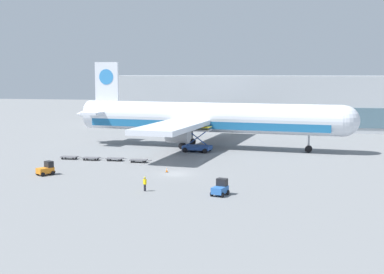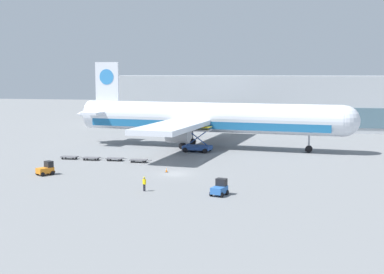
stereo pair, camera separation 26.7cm
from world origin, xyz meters
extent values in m
plane|color=slate|center=(0.00, 0.00, 0.00)|extent=(400.00, 400.00, 0.00)
cube|color=#B2B7BC|center=(12.40, 68.49, 7.00)|extent=(90.00, 18.00, 14.00)
cube|color=slate|center=(12.40, 59.39, 3.85)|extent=(88.20, 0.20, 4.90)
cylinder|color=silver|center=(-0.02, 28.01, 6.10)|extent=(52.32, 11.65, 5.80)
cube|color=#1E669E|center=(-0.02, 28.01, 4.79)|extent=(48.18, 11.07, 1.45)
sphere|color=silver|center=(25.82, 25.06, 6.10)|extent=(5.68, 5.68, 5.68)
cone|color=silver|center=(-25.85, 30.95, 6.10)|extent=(6.96, 6.20, 5.51)
cube|color=silver|center=(-21.72, 30.48, 13.00)|extent=(5.22, 1.03, 8.00)
cylinder|color=#3384CC|center=(-21.72, 30.48, 13.96)|extent=(3.24, 0.91, 3.20)
cube|color=silver|center=(-22.75, 30.60, 6.68)|extent=(5.05, 13.32, 0.50)
cube|color=silver|center=(-2.60, 28.30, 5.38)|extent=(13.39, 48.60, 0.90)
cylinder|color=#9EA0A5|center=(-3.74, 18.29, 3.58)|extent=(4.49, 3.26, 2.80)
cylinder|color=#9EA0A5|center=(-1.46, 38.32, 3.58)|extent=(4.49, 3.26, 2.80)
cylinder|color=#9EA0A5|center=(19.62, 25.77, 2.65)|extent=(0.36, 0.36, 4.00)
cylinder|color=black|center=(19.62, 25.77, 0.65)|extent=(1.39, 1.04, 1.30)
cylinder|color=#9EA0A5|center=(-4.51, 25.30, 2.65)|extent=(0.36, 0.36, 4.00)
cylinder|color=black|center=(-4.51, 25.30, 0.65)|extent=(1.39, 1.04, 1.30)
cylinder|color=#9EA0A5|center=(-3.79, 31.66, 2.65)|extent=(0.36, 0.36, 4.00)
cylinder|color=black|center=(-3.79, 31.66, 0.65)|extent=(1.39, 1.04, 1.30)
cube|color=#284C99|center=(-0.98, 22.50, 0.80)|extent=(5.51, 3.57, 0.70)
cube|color=#B2B2B7|center=(-0.98, 22.50, 4.16)|extent=(5.23, 3.39, 0.30)
cube|color=yellow|center=(-0.98, 22.50, 4.71)|extent=(5.23, 3.39, 0.08)
cube|color=#284C99|center=(-0.98, 22.50, 2.65)|extent=(4.24, 0.64, 3.14)
cube|color=#284C99|center=(-0.98, 22.50, 2.65)|extent=(4.24, 0.64, 3.14)
cylinder|color=black|center=(1.13, 23.77, 0.45)|extent=(0.93, 0.46, 0.90)
cylinder|color=black|center=(0.79, 20.79, 0.45)|extent=(0.93, 0.46, 0.90)
cylinder|color=black|center=(-2.75, 24.21, 0.45)|extent=(0.93, 0.46, 0.90)
cylinder|color=black|center=(-3.09, 21.23, 0.45)|extent=(0.93, 0.46, 0.90)
cube|color=orange|center=(-18.39, -4.60, 0.70)|extent=(2.42, 2.69, 0.80)
cube|color=black|center=(-18.04, -4.06, 1.55)|extent=(1.53, 1.43, 0.90)
cube|color=black|center=(-17.72, -3.57, 0.42)|extent=(1.15, 0.82, 0.24)
cylinder|color=black|center=(-18.54, -3.55, 0.30)|extent=(0.53, 0.63, 0.60)
cylinder|color=black|center=(-17.36, -4.31, 0.30)|extent=(0.53, 0.63, 0.60)
cylinder|color=black|center=(-19.41, -4.90, 0.30)|extent=(0.53, 0.63, 0.60)
cylinder|color=black|center=(-18.24, -5.66, 0.30)|extent=(0.53, 0.63, 0.60)
cube|color=#2D66B7|center=(8.48, -12.42, 0.70)|extent=(1.98, 2.60, 0.80)
cube|color=black|center=(8.66, -11.79, 1.55)|extent=(1.44, 1.21, 0.90)
cube|color=black|center=(8.82, -11.24, 0.42)|extent=(1.26, 0.50, 0.24)
cylinder|color=black|center=(8.03, -11.45, 0.30)|extent=(0.40, 0.64, 0.60)
cylinder|color=black|center=(9.38, -11.84, 0.30)|extent=(0.40, 0.64, 0.60)
cylinder|color=black|center=(7.59, -13.00, 0.30)|extent=(0.40, 0.64, 0.60)
cylinder|color=black|center=(8.94, -13.38, 0.30)|extent=(0.40, 0.64, 0.60)
cube|color=#56565B|center=(-21.05, 9.62, 0.42)|extent=(2.81, 1.52, 0.12)
cube|color=#56565B|center=(-19.20, 9.63, 0.42)|extent=(0.90, 0.09, 0.08)
cylinder|color=black|center=(-20.07, 10.26, 0.18)|extent=(0.36, 0.15, 0.36)
cylinder|color=black|center=(-20.07, 8.98, 0.18)|extent=(0.36, 0.15, 0.36)
cylinder|color=black|center=(-22.03, 10.25, 0.18)|extent=(0.36, 0.15, 0.36)
cylinder|color=black|center=(-22.03, 8.97, 0.18)|extent=(0.36, 0.15, 0.36)
cube|color=#56565B|center=(-16.94, 9.33, 0.42)|extent=(2.81, 1.52, 0.12)
cube|color=#56565B|center=(-15.09, 9.34, 0.42)|extent=(0.90, 0.09, 0.08)
cylinder|color=black|center=(-15.96, 9.97, 0.18)|extent=(0.36, 0.15, 0.36)
cylinder|color=black|center=(-15.95, 8.70, 0.18)|extent=(0.36, 0.15, 0.36)
cylinder|color=black|center=(-17.92, 9.96, 0.18)|extent=(0.36, 0.15, 0.36)
cylinder|color=black|center=(-17.91, 8.69, 0.18)|extent=(0.36, 0.15, 0.36)
cube|color=#56565B|center=(-12.79, 9.49, 0.42)|extent=(2.81, 1.52, 0.12)
cube|color=#56565B|center=(-10.94, 9.50, 0.42)|extent=(0.90, 0.09, 0.08)
cylinder|color=black|center=(-11.81, 10.14, 0.18)|extent=(0.36, 0.15, 0.36)
cylinder|color=black|center=(-11.80, 8.86, 0.18)|extent=(0.36, 0.15, 0.36)
cylinder|color=black|center=(-13.77, 10.12, 0.18)|extent=(0.36, 0.15, 0.36)
cylinder|color=black|center=(-13.76, 8.85, 0.18)|extent=(0.36, 0.15, 0.36)
cube|color=#56565B|center=(-8.32, 8.76, 0.42)|extent=(2.81, 1.52, 0.12)
cube|color=#56565B|center=(-6.47, 8.77, 0.42)|extent=(0.90, 0.09, 0.08)
cylinder|color=black|center=(-7.34, 9.40, 0.18)|extent=(0.36, 0.15, 0.36)
cylinder|color=black|center=(-7.33, 8.12, 0.18)|extent=(0.36, 0.15, 0.36)
cylinder|color=black|center=(-9.30, 9.39, 0.18)|extent=(0.36, 0.15, 0.36)
cylinder|color=black|center=(-9.29, 8.11, 0.18)|extent=(0.36, 0.15, 0.36)
cylinder|color=black|center=(-1.22, -11.89, 0.44)|extent=(0.14, 0.14, 0.89)
cylinder|color=black|center=(-1.04, -11.97, 0.44)|extent=(0.14, 0.14, 0.89)
cube|color=yellow|center=(-1.13, -11.93, 1.22)|extent=(0.42, 0.35, 0.66)
cylinder|color=yellow|center=(-1.35, -11.83, 1.25)|extent=(0.09, 0.09, 0.60)
cylinder|color=yellow|center=(-0.92, -12.03, 1.25)|extent=(0.09, 0.09, 0.60)
sphere|color=#846047|center=(-1.13, -11.93, 1.67)|extent=(0.24, 0.24, 0.24)
sphere|color=yellow|center=(-1.13, -11.93, 1.74)|extent=(0.23, 0.23, 0.23)
cube|color=black|center=(-1.56, 1.09, 0.02)|extent=(0.40, 0.40, 0.04)
cone|color=orange|center=(-1.56, 1.09, 0.38)|extent=(0.32, 0.32, 0.68)
cylinder|color=white|center=(-1.56, 1.09, 0.41)|extent=(0.19, 0.19, 0.09)
camera|label=1|loc=(17.72, -75.49, 14.90)|focal=50.00mm
camera|label=2|loc=(17.98, -75.44, 14.90)|focal=50.00mm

